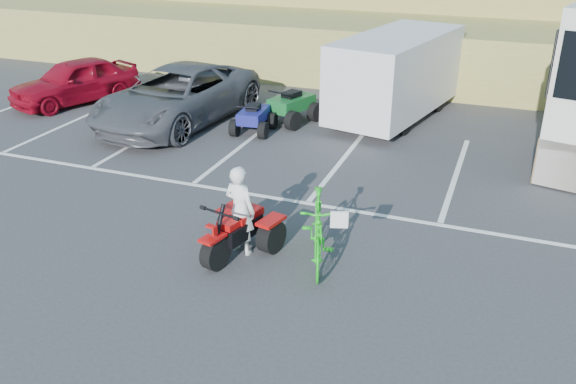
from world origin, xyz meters
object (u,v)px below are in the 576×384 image
(rider, at_px, (240,210))
(red_car, at_px, (75,81))
(red_trike_atv, at_px, (236,255))
(cargo_trailer, at_px, (396,74))
(quad_atv_blue, at_px, (254,132))
(grey_pickup, at_px, (177,96))
(green_dirt_bike, at_px, (318,230))
(quad_atv_green, at_px, (292,122))

(rider, relative_size, red_car, 0.40)
(red_trike_atv, height_order, rider, rider)
(cargo_trailer, bearing_deg, red_car, -156.06)
(rider, distance_m, quad_atv_blue, 6.50)
(red_car, distance_m, cargo_trailer, 9.91)
(rider, height_order, grey_pickup, rider)
(red_car, xyz_separation_m, cargo_trailer, (9.69, 1.99, 0.61))
(green_dirt_bike, bearing_deg, grey_pickup, 117.90)
(red_trike_atv, relative_size, cargo_trailer, 0.29)
(red_trike_atv, bearing_deg, quad_atv_green, 116.04)
(red_trike_atv, relative_size, red_car, 0.39)
(red_car, relative_size, quad_atv_blue, 3.03)
(green_dirt_bike, distance_m, quad_atv_green, 7.71)
(red_trike_atv, bearing_deg, green_dirt_bike, 24.78)
(red_car, relative_size, quad_atv_green, 2.60)
(cargo_trailer, bearing_deg, quad_atv_blue, -128.48)
(green_dirt_bike, height_order, quad_atv_blue, green_dirt_bike)
(red_trike_atv, xyz_separation_m, quad_atv_blue, (-2.35, 6.14, 0.00))
(quad_atv_green, bearing_deg, green_dirt_bike, -47.54)
(quad_atv_blue, bearing_deg, cargo_trailer, 33.53)
(red_trike_atv, distance_m, grey_pickup, 7.79)
(cargo_trailer, height_order, quad_atv_green, cargo_trailer)
(green_dirt_bike, xyz_separation_m, red_car, (-10.16, 6.54, 0.07))
(cargo_trailer, bearing_deg, green_dirt_bike, -74.52)
(rider, xyz_separation_m, red_car, (-8.79, 6.69, -0.13))
(red_trike_atv, bearing_deg, grey_pickup, 140.37)
(green_dirt_bike, relative_size, quad_atv_blue, 1.54)
(cargo_trailer, distance_m, quad_atv_blue, 4.44)
(rider, bearing_deg, cargo_trailer, -82.92)
(red_trike_atv, relative_size, quad_atv_green, 1.02)
(rider, height_order, quad_atv_blue, rider)
(grey_pickup, relative_size, quad_atv_green, 3.64)
(red_trike_atv, xyz_separation_m, grey_pickup, (-4.70, 6.16, 0.78))
(grey_pickup, distance_m, cargo_trailer, 6.25)
(red_car, bearing_deg, red_trike_atv, -16.02)
(quad_atv_blue, bearing_deg, rider, -73.93)
(quad_atv_green, bearing_deg, grey_pickup, -140.08)
(grey_pickup, bearing_deg, quad_atv_blue, 5.34)
(red_trike_atv, height_order, red_car, red_car)
(red_car, bearing_deg, grey_pickup, 12.51)
(cargo_trailer, relative_size, quad_atv_green, 3.52)
(grey_pickup, bearing_deg, green_dirt_bike, -38.12)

